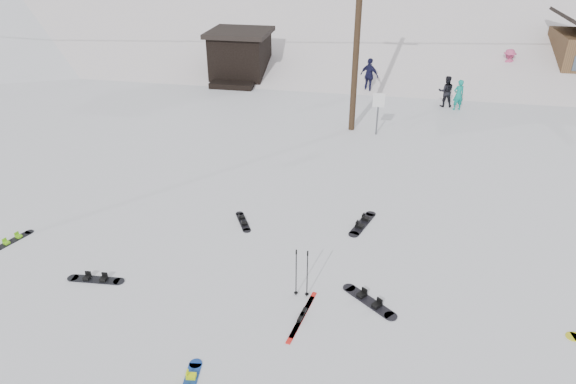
# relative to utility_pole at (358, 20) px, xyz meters

# --- Properties ---
(ground) EXTENTS (200.00, 200.00, 0.00)m
(ground) POSITION_rel_utility_pole_xyz_m (-2.00, -14.00, -4.68)
(ground) COLOR white
(ground) RESTS_ON ground
(ski_slope) EXTENTS (60.00, 85.24, 65.97)m
(ski_slope) POSITION_rel_utility_pole_xyz_m (-2.00, 41.00, -16.68)
(ski_slope) COLOR white
(ski_slope) RESTS_ON ground
(ridge_left) EXTENTS (47.54, 95.03, 58.38)m
(ridge_left) POSITION_rel_utility_pole_xyz_m (-38.00, 34.00, -15.68)
(ridge_left) COLOR white
(ridge_left) RESTS_ON ground
(treeline_left) EXTENTS (20.00, 64.00, 10.00)m
(treeline_left) POSITION_rel_utility_pole_xyz_m (-36.00, 26.00, -4.68)
(treeline_left) COLOR black
(treeline_left) RESTS_ON ground
(utility_pole) EXTENTS (2.00, 0.26, 9.00)m
(utility_pole) POSITION_rel_utility_pole_xyz_m (0.00, 0.00, 0.00)
(utility_pole) COLOR #3A2819
(utility_pole) RESTS_ON ground
(trail_sign) EXTENTS (0.50, 0.09, 1.85)m
(trail_sign) POSITION_rel_utility_pole_xyz_m (1.10, -0.42, -3.41)
(trail_sign) COLOR #595B60
(trail_sign) RESTS_ON ground
(lift_hut) EXTENTS (3.40, 4.10, 2.75)m
(lift_hut) POSITION_rel_utility_pole_xyz_m (-7.00, 6.94, -3.32)
(lift_hut) COLOR black
(lift_hut) RESTS_ON ground
(hero_skis) EXTENTS (0.44, 1.87, 0.10)m
(hero_skis) POSITION_rel_utility_pole_xyz_m (-0.14, -12.42, -4.65)
(hero_skis) COLOR red
(hero_skis) RESTS_ON ground
(ski_poles) EXTENTS (0.37, 0.10, 1.35)m
(ski_poles) POSITION_rel_utility_pole_xyz_m (-0.29, -11.65, -3.99)
(ski_poles) COLOR black
(ski_poles) RESTS_ON ground
(board_scatter_a) EXTENTS (1.53, 0.38, 0.11)m
(board_scatter_a) POSITION_rel_utility_pole_xyz_m (-5.63, -12.05, -4.65)
(board_scatter_a) COLOR black
(board_scatter_a) RESTS_ON ground
(board_scatter_b) EXTENTS (0.73, 1.17, 0.09)m
(board_scatter_b) POSITION_rel_utility_pole_xyz_m (-2.63, -8.55, -4.66)
(board_scatter_b) COLOR black
(board_scatter_b) RESTS_ON ground
(board_scatter_c) EXTENTS (0.60, 1.27, 0.09)m
(board_scatter_c) POSITION_rel_utility_pole_xyz_m (-8.93, -10.83, -4.66)
(board_scatter_c) COLOR black
(board_scatter_c) RESTS_ON ground
(board_scatter_d) EXTENTS (1.37, 1.18, 0.12)m
(board_scatter_d) POSITION_rel_utility_pole_xyz_m (1.38, -11.58, -4.65)
(board_scatter_d) COLOR black
(board_scatter_d) RESTS_ON ground
(board_scatter_f) EXTENTS (0.75, 1.61, 0.12)m
(board_scatter_f) POSITION_rel_utility_pole_xyz_m (1.00, -7.97, -4.65)
(board_scatter_f) COLOR black
(board_scatter_f) RESTS_ON ground
(skier_teal) EXTENTS (0.64, 0.54, 1.49)m
(skier_teal) POSITION_rel_utility_pole_xyz_m (4.83, 3.65, -3.94)
(skier_teal) COLOR #0E8C7C
(skier_teal) RESTS_ON ground
(skier_dark) EXTENTS (0.78, 0.63, 1.53)m
(skier_dark) POSITION_rel_utility_pole_xyz_m (4.28, 4.04, -3.92)
(skier_dark) COLOR black
(skier_dark) RESTS_ON ground
(skier_pink) EXTENTS (1.38, 1.07, 1.88)m
(skier_pink) POSITION_rel_utility_pole_xyz_m (7.99, 9.04, -3.74)
(skier_pink) COLOR #D1497C
(skier_pink) RESTS_ON ground
(skier_navy) EXTENTS (1.16, 0.90, 1.83)m
(skier_navy) POSITION_rel_utility_pole_xyz_m (0.45, 5.63, -3.76)
(skier_navy) COLOR #171739
(skier_navy) RESTS_ON ground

